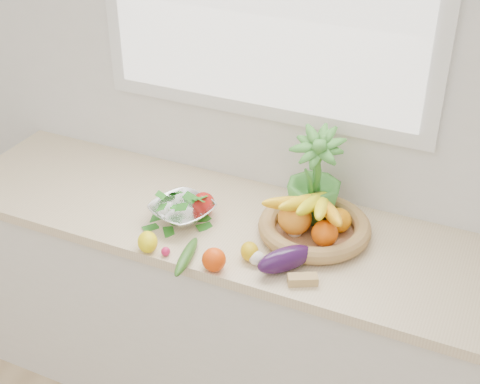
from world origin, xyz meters
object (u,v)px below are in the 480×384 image
at_px(eggplant, 285,259).
at_px(colander_with_spinach, 182,207).
at_px(apple, 203,204).
at_px(fruit_basket, 314,222).
at_px(cucumber, 186,256).
at_px(potted_herb, 315,176).

bearing_deg(eggplant, colander_with_spinach, 166.48).
bearing_deg(eggplant, apple, 155.23).
xyz_separation_m(eggplant, fruit_basket, (0.02, 0.23, 0.01)).
distance_m(cucumber, colander_with_spinach, 0.25).
distance_m(apple, fruit_basket, 0.42).
height_order(fruit_basket, colander_with_spinach, fruit_basket).
relative_size(cucumber, fruit_basket, 0.50).
relative_size(apple, potted_herb, 0.24).
height_order(eggplant, cucumber, eggplant).
relative_size(apple, colander_with_spinach, 0.31).
bearing_deg(cucumber, eggplant, 17.30).
relative_size(eggplant, colander_with_spinach, 0.75).
relative_size(potted_herb, fruit_basket, 0.82).
relative_size(apple, fruit_basket, 0.20).
height_order(potted_herb, colander_with_spinach, potted_herb).
relative_size(potted_herb, colander_with_spinach, 1.29).
bearing_deg(apple, cucumber, -74.06).
relative_size(eggplant, cucumber, 0.95).
height_order(apple, eggplant, apple).
bearing_deg(apple, colander_with_spinach, -121.44).
bearing_deg(fruit_basket, apple, -174.43).
relative_size(cucumber, colander_with_spinach, 0.79).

